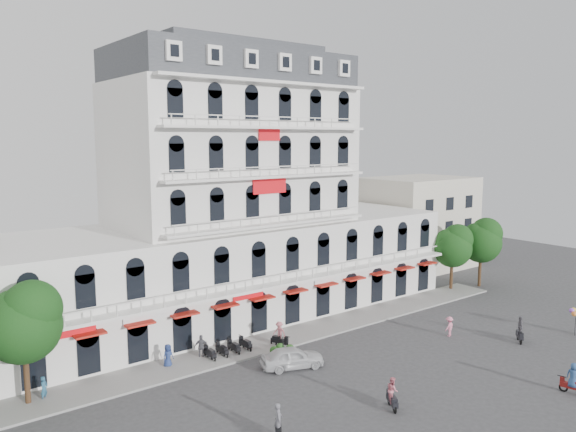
# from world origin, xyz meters

# --- Properties ---
(ground) EXTENTS (120.00, 120.00, 0.00)m
(ground) POSITION_xyz_m (0.00, 0.00, 0.00)
(ground) COLOR #38383A
(ground) RESTS_ON ground
(sidewalk) EXTENTS (53.00, 4.00, 0.16)m
(sidewalk) POSITION_xyz_m (0.00, 9.00, 0.08)
(sidewalk) COLOR gray
(sidewalk) RESTS_ON ground
(main_building) EXTENTS (45.00, 15.00, 25.80)m
(main_building) POSITION_xyz_m (0.00, 18.00, 9.96)
(main_building) COLOR silver
(main_building) RESTS_ON ground
(flank_building_east) EXTENTS (14.00, 10.00, 12.00)m
(flank_building_east) POSITION_xyz_m (30.00, 20.00, 6.00)
(flank_building_east) COLOR beige
(flank_building_east) RESTS_ON ground
(traffic_island) EXTENTS (3.20, 3.20, 1.60)m
(traffic_island) POSITION_xyz_m (-3.00, 6.00, 0.26)
(traffic_island) COLOR gray
(traffic_island) RESTS_ON ground
(parked_scooter_row) EXTENTS (4.40, 1.80, 1.10)m
(parked_scooter_row) POSITION_xyz_m (-6.35, 8.80, 0.00)
(parked_scooter_row) COLOR black
(parked_scooter_row) RESTS_ON ground
(tree_west_inner) EXTENTS (4.76, 4.76, 8.25)m
(tree_west_inner) POSITION_xyz_m (-20.95, 9.48, 5.68)
(tree_west_inner) COLOR #382314
(tree_west_inner) RESTS_ON ground
(tree_east_inner) EXTENTS (4.40, 4.37, 7.57)m
(tree_east_inner) POSITION_xyz_m (24.05, 9.98, 5.21)
(tree_east_inner) COLOR #382314
(tree_east_inner) RESTS_ON ground
(tree_east_outer) EXTENTS (4.65, 4.65, 8.05)m
(tree_east_outer) POSITION_xyz_m (28.05, 8.98, 5.55)
(tree_east_outer) COLOR #382314
(tree_east_outer) RESTS_ON ground
(parked_car) EXTENTS (5.12, 3.43, 1.62)m
(parked_car) POSITION_xyz_m (-3.83, 3.75, 0.81)
(parked_car) COLOR silver
(parked_car) RESTS_ON ground
(rider_west) EXTENTS (1.15, 1.46, 2.32)m
(rider_west) POSITION_xyz_m (-10.83, -3.93, 1.07)
(rider_west) COLOR black
(rider_west) RESTS_ON ground
(rider_southwest) EXTENTS (1.06, 1.53, 2.14)m
(rider_southwest) POSITION_xyz_m (-2.78, -5.23, 1.09)
(rider_southwest) COLOR black
(rider_southwest) RESTS_ON ground
(rider_east) EXTENTS (0.72, 1.68, 2.18)m
(rider_east) POSITION_xyz_m (8.47, -11.19, 1.09)
(rider_east) COLOR maroon
(rider_east) RESTS_ON ground
(rider_northeast) EXTENTS (1.35, 1.26, 2.28)m
(rider_northeast) POSITION_xyz_m (14.74, -3.74, 1.14)
(rider_northeast) COLOR black
(rider_northeast) RESTS_ON ground
(rider_center) EXTENTS (1.04, 1.61, 2.21)m
(rider_center) POSITION_xyz_m (-2.10, 7.68, 1.17)
(rider_center) COLOR black
(rider_center) RESTS_ON ground
(pedestrian_left) EXTENTS (0.99, 0.77, 1.81)m
(pedestrian_left) POSITION_xyz_m (-11.18, 9.50, 0.90)
(pedestrian_left) COLOR navy
(pedestrian_left) RESTS_ON ground
(pedestrian_mid) EXTENTS (1.20, 0.93, 1.90)m
(pedestrian_mid) POSITION_xyz_m (-8.34, 9.50, 0.95)
(pedestrian_mid) COLOR #54545B
(pedestrian_mid) RESTS_ON ground
(pedestrian_right) EXTENTS (1.21, 0.81, 1.74)m
(pedestrian_right) POSITION_xyz_m (11.22, 0.78, 0.87)
(pedestrian_right) COLOR pink
(pedestrian_right) RESTS_ON ground
(pedestrian_far) EXTENTS (0.71, 0.70, 1.65)m
(pedestrian_far) POSITION_xyz_m (-20.00, 9.50, 0.83)
(pedestrian_far) COLOR #285B7A
(pedestrian_far) RESTS_ON ground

